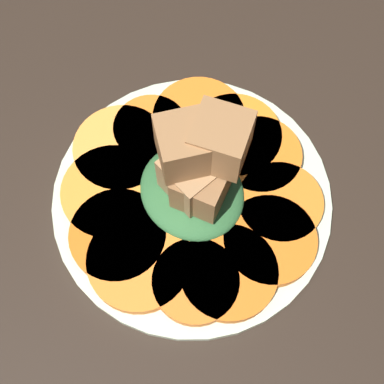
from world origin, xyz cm
name	(u,v)px	position (x,y,z in cm)	size (l,w,h in cm)	color
table_slab	(192,204)	(0.00, 0.00, 1.00)	(120.00, 120.00, 2.00)	black
plate	(192,198)	(0.00, 0.00, 2.52)	(27.59, 27.59, 1.05)	beige
carrot_slice_0	(270,240)	(-8.35, -2.54, 3.72)	(8.81, 8.81, 1.24)	orange
carrot_slice_1	(280,203)	(-6.20, -5.90, 3.72)	(8.28, 8.28, 1.24)	orange
carrot_slice_2	(259,156)	(-1.14, -7.83, 3.72)	(8.51, 8.51, 1.24)	orange
carrot_slice_3	(235,136)	(2.10, -7.43, 3.72)	(9.51, 9.51, 1.24)	orange
carrot_slice_4	(199,118)	(6.05, -5.97, 3.72)	(9.54, 9.54, 1.24)	orange
carrot_slice_5	(151,129)	(8.23, -1.34, 3.72)	(7.63, 7.63, 1.24)	orange
carrot_slice_6	(121,149)	(8.37, 2.34, 3.72)	(9.62, 9.62, 1.24)	#F9963A
carrot_slice_7	(112,192)	(5.11, 5.93, 3.72)	(9.83, 9.83, 1.24)	orange
carrot_slice_8	(118,235)	(1.17, 8.10, 3.72)	(9.16, 9.16, 1.24)	orange
carrot_slice_9	(140,260)	(-2.06, 8.03, 3.72)	(9.75, 9.75, 1.24)	orange
carrot_slice_10	(196,281)	(-6.89, 5.31, 3.72)	(7.98, 7.98, 1.24)	orange
carrot_slice_11	(229,272)	(-8.18, 2.46, 3.72)	(9.06, 9.06, 1.24)	orange
center_pile	(196,175)	(-0.19, -0.34, 7.80)	(10.65, 10.49, 11.67)	#2D6033
fork	(234,155)	(0.73, -6.10, 3.30)	(16.99, 8.16, 0.40)	#B2B2B7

